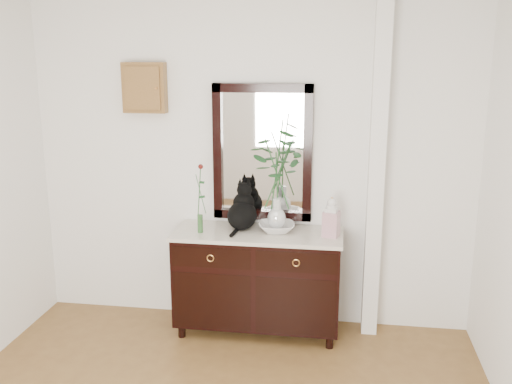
% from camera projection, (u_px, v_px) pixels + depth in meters
% --- Properties ---
extents(wall_back, '(3.60, 0.04, 2.70)m').
position_uv_depth(wall_back, '(250.00, 163.00, 4.62)').
color(wall_back, white).
rests_on(wall_back, ground).
extents(pilaster, '(0.12, 0.20, 2.70)m').
position_uv_depth(pilaster, '(376.00, 169.00, 4.40)').
color(pilaster, white).
rests_on(pilaster, ground).
extents(sideboard, '(1.33, 0.52, 0.82)m').
position_uv_depth(sideboard, '(258.00, 277.00, 4.57)').
color(sideboard, black).
rests_on(sideboard, ground).
extents(wall_mirror, '(0.80, 0.06, 1.10)m').
position_uv_depth(wall_mirror, '(262.00, 153.00, 4.57)').
color(wall_mirror, black).
rests_on(wall_mirror, wall_back).
extents(key_cabinet, '(0.35, 0.10, 0.40)m').
position_uv_depth(key_cabinet, '(145.00, 88.00, 4.56)').
color(key_cabinet, brown).
rests_on(key_cabinet, wall_back).
extents(cat, '(0.29, 0.35, 0.37)m').
position_uv_depth(cat, '(242.00, 206.00, 4.53)').
color(cat, black).
rests_on(cat, sideboard).
extents(lotus_bowl, '(0.33, 0.33, 0.07)m').
position_uv_depth(lotus_bowl, '(277.00, 227.00, 4.49)').
color(lotus_bowl, white).
rests_on(lotus_bowl, sideboard).
extents(vase_branches, '(0.52, 0.52, 0.88)m').
position_uv_depth(vase_branches, '(277.00, 175.00, 4.38)').
color(vase_branches, silver).
rests_on(vase_branches, lotus_bowl).
extents(bud_vase_rose, '(0.08, 0.08, 0.56)m').
position_uv_depth(bud_vase_rose, '(200.00, 198.00, 4.41)').
color(bud_vase_rose, '#305E2D').
rests_on(bud_vase_rose, sideboard).
extents(ginger_jar, '(0.14, 0.14, 0.31)m').
position_uv_depth(ginger_jar, '(331.00, 217.00, 4.35)').
color(ginger_jar, white).
rests_on(ginger_jar, sideboard).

